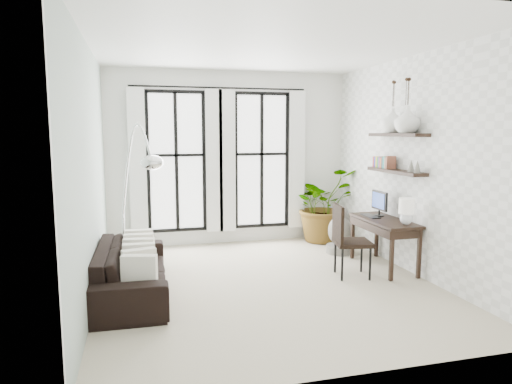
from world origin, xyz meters
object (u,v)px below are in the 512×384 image
object	(u,v)px
desk	(386,223)
arc_lamp	(136,163)
plant	(323,204)
desk_chair	(346,236)
sofa	(132,270)
buddha	(340,233)

from	to	relation	value
desk	arc_lamp	world-z (taller)	arc_lamp
plant	desk	xyz separation A→B (m)	(0.21, -1.94, 0.01)
arc_lamp	desk_chair	bearing A→B (deg)	-7.02
sofa	desk_chair	bearing A→B (deg)	-89.24
sofa	desk_chair	distance (m)	3.02
desk	buddha	distance (m)	1.12
sofa	buddha	size ratio (longest dim) A/B	2.64
plant	arc_lamp	world-z (taller)	arc_lamp
plant	desk_chair	size ratio (longest dim) A/B	1.34
sofa	plant	world-z (taller)	plant
desk	desk_chair	bearing A→B (deg)	-165.82
plant	desk_chair	distance (m)	2.19
buddha	sofa	bearing A→B (deg)	-161.18
arc_lamp	buddha	size ratio (longest dim) A/B	2.64
buddha	plant	bearing A→B (deg)	86.80
sofa	arc_lamp	size ratio (longest dim) A/B	1.00
sofa	desk_chair	xyz separation A→B (m)	(3.01, -0.03, 0.28)
plant	desk	world-z (taller)	plant
desk	desk_chair	size ratio (longest dim) A/B	1.23
sofa	plant	xyz separation A→B (m)	(3.53, 2.10, 0.39)
sofa	buddha	distance (m)	3.68
desk	arc_lamp	bearing A→B (deg)	177.32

